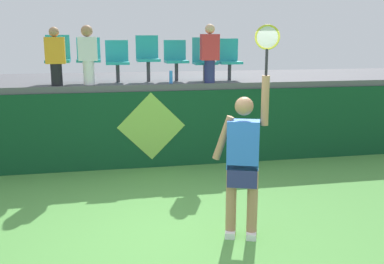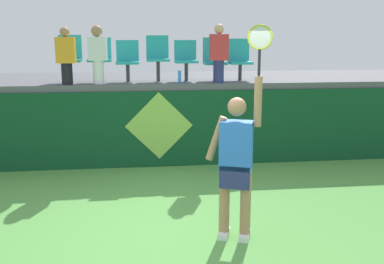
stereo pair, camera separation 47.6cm
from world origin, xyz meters
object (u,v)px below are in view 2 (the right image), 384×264
Objects in this scene: stadium_chair_6 at (239,58)px; stadium_chair_4 at (186,58)px; stadium_chair_5 at (214,58)px; spectator_0 at (66,55)px; spectator_1 at (98,53)px; spectator_2 at (219,53)px; stadium_chair_3 at (158,56)px; stadium_chair_0 at (70,56)px; stadium_chair_2 at (128,59)px; tennis_player at (236,161)px; water_bottle at (180,77)px; stadium_chair_1 at (100,57)px.

stadium_chair_4 is at bearing -179.61° from stadium_chair_6.
stadium_chair_5 is 2.86m from spectator_0.
stadium_chair_4 is 1.73m from spectator_1.
stadium_chair_3 is at bearing 157.20° from spectator_2.
stadium_chair_4 is at bearing 140.83° from spectator_2.
stadium_chair_0 is 0.70m from spectator_1.
tennis_player is at bearing -70.75° from stadium_chair_2.
tennis_player is at bearing -83.84° from water_bottle.
tennis_player is 4.05m from stadium_chair_3.
spectator_1 is at bearing -171.68° from stadium_chair_6.
tennis_player is 2.87× the size of stadium_chair_0.
spectator_2 reaches higher than spectator_0.
stadium_chair_2 is 0.59m from stadium_chair_3.
tennis_player is at bearing -95.68° from stadium_chair_5.
tennis_player is at bearing -87.09° from stadium_chair_4.
spectator_1 is (0.00, -0.40, 0.08)m from stadium_chair_1.
water_bottle is at bearing 96.16° from tennis_player.
stadium_chair_3 reaches higher than stadium_chair_4.
stadium_chair_3 is at bearing 179.43° from stadium_chair_4.
stadium_chair_0 is 0.46m from spectator_0.
stadium_chair_4 is (1.14, -0.00, 0.01)m from stadium_chair_2.
stadium_chair_3 is (1.69, -0.00, -0.00)m from stadium_chair_0.
stadium_chair_3 is 0.83× the size of spectator_1.
stadium_chair_5 is 0.79× the size of spectator_1.
stadium_chair_1 is 1.07× the size of stadium_chair_2.
tennis_player is 2.40× the size of spectator_1.
stadium_chair_5 is at bearing 10.24° from spectator_1.
stadium_chair_3 reaches higher than stadium_chair_6.
tennis_player is 2.89× the size of stadium_chair_3.
spectator_2 reaches higher than stadium_chair_3.
stadium_chair_6 is (2.23, 0.01, 0.00)m from stadium_chair_2.
stadium_chair_4 is 0.58m from stadium_chair_5.
stadium_chair_6 is at bearing 0.06° from stadium_chair_3.
spectator_0 is at bearing -172.20° from stadium_chair_6.
spectator_0 is (-0.56, -0.45, 0.05)m from stadium_chair_1.
stadium_chair_2 is 1.19m from spectator_0.
stadium_chair_6 is (1.09, 0.01, -0.01)m from stadium_chair_4.
stadium_chair_2 is 0.75× the size of spectator_1.
stadium_chair_3 reaches higher than stadium_chair_1.
spectator_1 is at bearing 177.62° from water_bottle.
stadium_chair_4 is at bearing -0.17° from stadium_chair_0.
tennis_player is 3.03× the size of stadium_chair_1.
water_bottle is 0.30× the size of stadium_chair_2.
stadium_chair_4 is 1.09m from stadium_chair_6.
stadium_chair_5 is (2.25, 0.01, -0.04)m from stadium_chair_1.
stadium_chair_1 is at bearing 168.20° from spectator_2.
stadium_chair_3 is 1.64m from stadium_chair_6.
stadium_chair_4 is 0.73× the size of spectator_2.
stadium_chair_3 is at bearing 0.34° from stadium_chair_2.
water_bottle is (-0.36, 3.37, 0.70)m from tennis_player.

